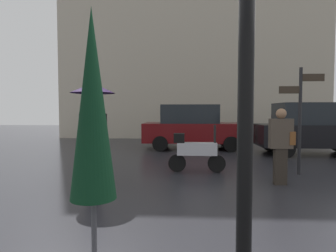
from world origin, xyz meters
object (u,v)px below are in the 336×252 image
(pedestrian_with_umbrella, at_px, (93,112))
(street_signpost, at_px, (300,110))
(parked_scooter, at_px, (195,151))
(pedestrian_with_bag, at_px, (281,142))
(parked_car_right, at_px, (193,127))
(folded_patio_umbrella_near, at_px, (93,118))
(parked_car_left, at_px, (313,129))

(pedestrian_with_umbrella, relative_size, street_signpost, 0.81)
(parked_scooter, xyz_separation_m, street_signpost, (2.60, -0.13, 1.07))
(pedestrian_with_bag, relative_size, street_signpost, 0.62)
(parked_scooter, xyz_separation_m, parked_car_right, (0.07, 4.71, 0.38))
(pedestrian_with_bag, bearing_deg, folded_patio_umbrella_near, -134.75)
(parked_car_right, distance_m, street_signpost, 5.50)
(pedestrian_with_umbrella, distance_m, street_signpost, 4.98)
(parked_car_left, bearing_deg, parked_scooter, -133.97)
(folded_patio_umbrella_near, height_order, street_signpost, street_signpost)
(parked_scooter, relative_size, street_signpost, 0.56)
(pedestrian_with_umbrella, distance_m, parked_car_left, 8.26)
(folded_patio_umbrella_near, distance_m, parked_car_right, 10.26)
(folded_patio_umbrella_near, distance_m, parked_car_left, 10.26)
(parked_car_left, bearing_deg, parked_car_right, 171.20)
(folded_patio_umbrella_near, bearing_deg, street_signpost, 57.20)
(folded_patio_umbrella_near, distance_m, parked_scooter, 5.65)
(parked_car_left, height_order, parked_car_right, parked_car_left)
(pedestrian_with_bag, distance_m, parked_car_right, 6.11)
(parked_scooter, xyz_separation_m, parked_car_left, (4.41, 3.29, 0.40))
(folded_patio_umbrella_near, height_order, pedestrian_with_umbrella, folded_patio_umbrella_near)
(pedestrian_with_bag, xyz_separation_m, parked_car_right, (-1.74, 5.86, 0.01))
(pedestrian_with_umbrella, distance_m, parked_car_right, 6.83)
(parked_car_left, bearing_deg, folded_patio_umbrella_near, -111.63)
(pedestrian_with_umbrella, bearing_deg, parked_car_left, -139.44)
(folded_patio_umbrella_near, xyz_separation_m, parked_car_right, (0.93, 10.20, -0.58))
(folded_patio_umbrella_near, bearing_deg, parked_scooter, 81.09)
(pedestrian_with_umbrella, height_order, pedestrian_with_bag, pedestrian_with_umbrella)
(pedestrian_with_umbrella, height_order, parked_car_left, pedestrian_with_umbrella)
(pedestrian_with_umbrella, distance_m, parked_scooter, 2.92)
(pedestrian_with_bag, bearing_deg, parked_car_right, 93.33)
(street_signpost, bearing_deg, folded_patio_umbrella_near, -122.80)
(pedestrian_with_bag, xyz_separation_m, parked_scooter, (-1.81, 1.15, -0.37))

